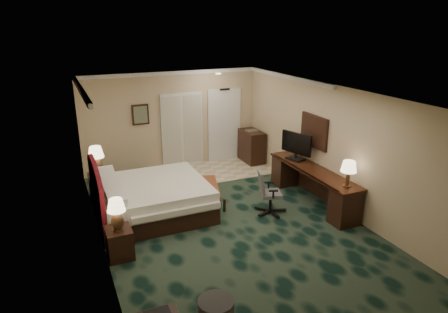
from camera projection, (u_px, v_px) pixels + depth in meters
name	position (u px, v px, depth m)	size (l,w,h in m)	color
floor	(228.00, 223.00, 8.29)	(5.00, 7.50, 0.00)	black
ceiling	(228.00, 93.00, 7.42)	(5.00, 7.50, 0.00)	white
wall_back	(173.00, 120.00, 11.10)	(5.00, 0.00, 2.70)	#D2B384
wall_front	(361.00, 261.00, 4.60)	(5.00, 0.00, 2.70)	#D2B384
wall_left	(97.00, 181.00, 6.90)	(0.00, 7.50, 2.70)	#D2B384
wall_right	(331.00, 146.00, 8.80)	(0.00, 7.50, 2.70)	#D2B384
crown_molding	(228.00, 96.00, 7.43)	(5.00, 7.50, 0.10)	white
tile_patch	(215.00, 171.00, 11.14)	(3.20, 1.70, 0.01)	#C2AF88
headboard	(97.00, 193.00, 8.00)	(0.12, 2.00, 1.40)	#530A15
entry_door	(224.00, 125.00, 11.76)	(1.02, 0.06, 2.18)	white
closet_doors	(182.00, 130.00, 11.26)	(1.20, 0.06, 2.10)	beige
wall_art	(140.00, 115.00, 10.65)	(0.45, 0.06, 0.55)	#496F56
wall_mirror	(314.00, 131.00, 9.24)	(0.05, 0.95, 0.75)	white
bed	(154.00, 198.00, 8.58)	(2.23, 2.07, 0.71)	silver
nightstand_near	(120.00, 243.00, 7.02)	(0.44, 0.50, 0.55)	black
nightstand_far	(100.00, 187.00, 9.33)	(0.47, 0.54, 0.59)	black
lamp_near	(117.00, 215.00, 6.81)	(0.31, 0.31, 0.59)	black
lamp_far	(97.00, 161.00, 9.15)	(0.36, 0.36, 0.68)	black
bed_bench	(208.00, 194.00, 9.11)	(0.44, 1.28, 0.43)	maroon
ottoman	(216.00, 312.00, 5.49)	(0.51, 0.51, 0.36)	#2A2A2A
desk	(312.00, 186.00, 9.12)	(0.60, 2.79, 0.81)	black
tv	(296.00, 146.00, 9.50)	(0.07, 0.86, 0.67)	black
desk_lamp	(348.00, 174.00, 7.96)	(0.32, 0.32, 0.55)	black
desk_chair	(271.00, 192.00, 8.57)	(0.57, 0.53, 0.97)	#53535A
minibar	(252.00, 146.00, 11.75)	(0.49, 0.89, 0.94)	black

